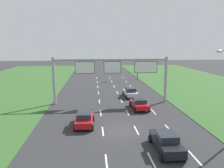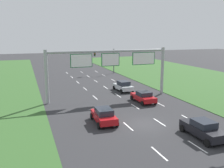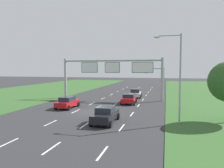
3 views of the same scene
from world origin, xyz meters
name	(u,v)px [view 2 (image 2 of 3)]	position (x,y,z in m)	size (l,w,h in m)	color
ground_plane	(144,124)	(0.00, 0.00, 0.00)	(200.00, 200.00, 0.00)	#2D2D30
lane_dashes_inner_left	(101,103)	(-1.75, 9.00, 0.00)	(0.14, 56.40, 0.01)	white
lane_dashes_inner_right	(126,100)	(1.75, 9.00, 0.00)	(0.14, 56.40, 0.01)	white
lane_dashes_slip	(149,98)	(5.25, 9.00, 0.00)	(0.14, 56.40, 0.01)	white
car_near_red	(203,129)	(3.36, -4.60, 0.79)	(2.06, 4.47, 1.58)	black
car_lead_silver	(123,86)	(3.60, 14.54, 0.80)	(2.30, 4.10, 1.60)	silver
car_mid_lane	(104,115)	(-3.69, 1.76, 0.78)	(2.16, 4.07, 1.53)	red
car_far_ahead	(143,97)	(3.63, 7.46, 0.74)	(2.23, 4.18, 1.47)	red
sign_gantry	(111,63)	(0.27, 10.91, 4.94)	(17.24, 0.44, 7.00)	#9EA0A5
traffic_light_mast	(106,57)	(6.45, 32.16, 3.87)	(4.76, 0.49, 5.60)	#47494F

